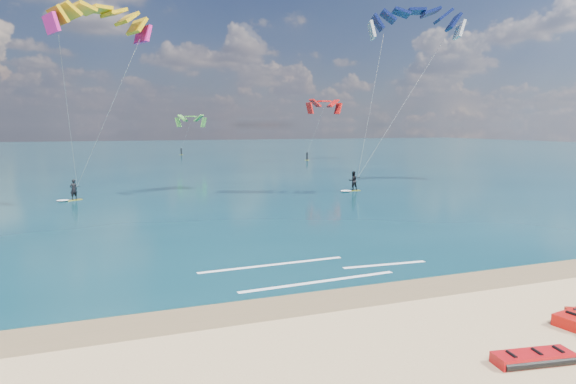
# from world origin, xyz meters

# --- Properties ---
(ground) EXTENTS (320.00, 320.00, 0.00)m
(ground) POSITION_xyz_m (0.00, 40.00, 0.00)
(ground) COLOR tan
(ground) RESTS_ON ground
(wet_sand_strip) EXTENTS (320.00, 2.40, 0.01)m
(wet_sand_strip) POSITION_xyz_m (0.00, 3.00, 0.00)
(wet_sand_strip) COLOR brown
(wet_sand_strip) RESTS_ON ground
(sea) EXTENTS (320.00, 200.00, 0.04)m
(sea) POSITION_xyz_m (0.00, 104.00, 0.02)
(sea) COLOR #0B313D
(sea) RESTS_ON ground
(packed_kite_mid) EXTENTS (2.52, 1.34, 0.36)m
(packed_kite_mid) POSITION_xyz_m (2.34, -3.59, 0.00)
(packed_kite_mid) COLOR red
(packed_kite_mid) RESTS_ON ground
(kitesurfer_main) EXTENTS (8.92, 9.35, 16.11)m
(kitesurfer_main) POSITION_xyz_m (-8.98, 29.91, 8.30)
(kitesurfer_main) COLOR yellow
(kitesurfer_main) RESTS_ON sea
(kitesurfer_far) EXTENTS (11.51, 6.57, 18.28)m
(kitesurfer_far) POSITION_xyz_m (17.16, 28.61, 9.61)
(kitesurfer_far) COLOR gold
(kitesurfer_far) RESTS_ON sea
(shoreline_foam) EXTENTS (10.40, 3.66, 0.01)m
(shoreline_foam) POSITION_xyz_m (0.36, 6.49, 0.04)
(shoreline_foam) COLOR white
(shoreline_foam) RESTS_ON ground
(distant_kites) EXTENTS (70.16, 37.68, 14.84)m
(distant_kites) POSITION_xyz_m (-11.16, 79.91, 5.88)
(distant_kites) COLOR red
(distant_kites) RESTS_ON ground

